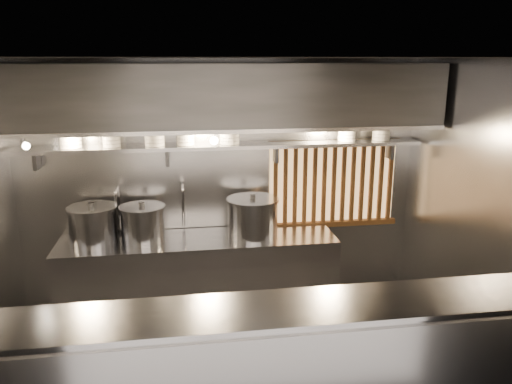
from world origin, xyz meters
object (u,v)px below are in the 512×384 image
object	(u,v)px
heat_lamp	(23,140)
pendant_bulb	(214,140)
stock_pot_mid	(143,223)
stock_pot_left	(93,225)
stock_pot_right	(253,217)

from	to	relation	value
heat_lamp	pendant_bulb	distance (m)	1.83
pendant_bulb	stock_pot_mid	size ratio (longest dim) A/B	0.31
pendant_bulb	stock_pot_left	xyz separation A→B (m)	(-1.30, -0.03, -0.86)
stock_pot_right	pendant_bulb	bearing A→B (deg)	168.59
stock_pot_mid	stock_pot_right	world-z (taller)	stock_pot_right
heat_lamp	stock_pot_left	xyz separation A→B (m)	(0.50, 0.32, -0.96)
stock_pot_right	heat_lamp	bearing A→B (deg)	-173.00
pendant_bulb	stock_pot_left	size ratio (longest dim) A/B	0.30
stock_pot_mid	heat_lamp	bearing A→B (deg)	-162.56
stock_pot_right	stock_pot_mid	bearing A→B (deg)	177.61
stock_pot_left	pendant_bulb	bearing A→B (deg)	1.33
stock_pot_left	stock_pot_mid	xyz separation A→B (m)	(0.51, -0.00, -0.01)
heat_lamp	stock_pot_mid	distance (m)	1.44
pendant_bulb	stock_pot_right	size ratio (longest dim) A/B	0.25
stock_pot_left	stock_pot_mid	world-z (taller)	stock_pot_left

